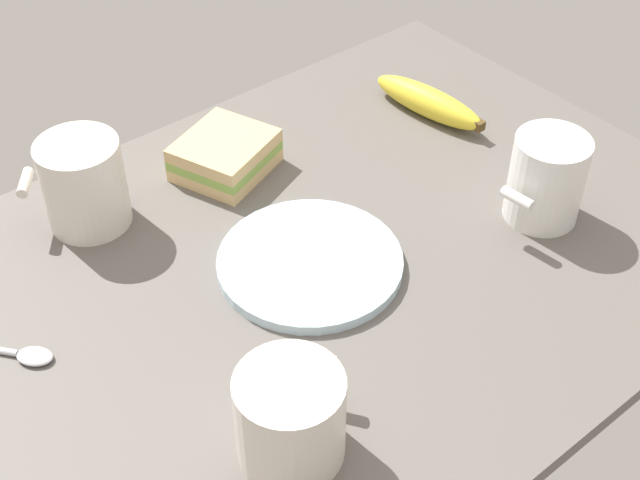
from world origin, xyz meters
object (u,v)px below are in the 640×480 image
at_px(coffee_mug_black, 290,416).
at_px(sandwich_main, 225,155).
at_px(plate_of_food, 311,264).
at_px(spoon, 15,353).
at_px(coffee_mug_spare, 547,178).
at_px(coffee_mug_milky, 83,183).
at_px(banana, 429,102).

relative_size(coffee_mug_black, sandwich_main, 0.87).
bearing_deg(plate_of_food, spoon, -15.86).
bearing_deg(sandwich_main, coffee_mug_spare, 127.78).
xyz_separation_m(plate_of_food, coffee_mug_spare, (-0.25, 0.09, 0.05)).
xyz_separation_m(coffee_mug_milky, coffee_mug_spare, (-0.40, 0.31, -0.00)).
relative_size(plate_of_food, spoon, 1.99).
bearing_deg(coffee_mug_spare, sandwich_main, -52.22).
bearing_deg(coffee_mug_spare, plate_of_food, -20.48).
distance_m(plate_of_food, coffee_mug_milky, 0.26).
xyz_separation_m(coffee_mug_black, banana, (-0.45, -0.29, -0.03)).
bearing_deg(spoon, coffee_mug_milky, -138.95).
bearing_deg(sandwich_main, banana, 165.97).
relative_size(plate_of_food, coffee_mug_milky, 1.75).
height_order(coffee_mug_milky, sandwich_main, coffee_mug_milky).
xyz_separation_m(coffee_mug_milky, banana, (-0.44, 0.09, -0.03)).
bearing_deg(coffee_mug_black, plate_of_food, -133.14).
bearing_deg(spoon, banana, -175.59).
xyz_separation_m(plate_of_food, banana, (-0.30, -0.13, 0.01)).
bearing_deg(coffee_mug_black, banana, -146.94).
distance_m(coffee_mug_black, sandwich_main, 0.41).
relative_size(sandwich_main, banana, 0.78).
height_order(coffee_mug_black, coffee_mug_milky, coffee_mug_milky).
bearing_deg(coffee_mug_black, spoon, -60.87).
relative_size(coffee_mug_spare, banana, 0.62).
distance_m(coffee_mug_milky, coffee_mug_spare, 0.50).
height_order(banana, spoon, banana).
bearing_deg(banana, plate_of_food, 23.46).
bearing_deg(coffee_mug_milky, plate_of_food, 123.34).
relative_size(coffee_mug_spare, spoon, 1.06).
bearing_deg(coffee_mug_black, coffee_mug_milky, -91.97).
distance_m(coffee_mug_milky, banana, 0.45).
bearing_deg(banana, coffee_mug_milky, -11.15).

